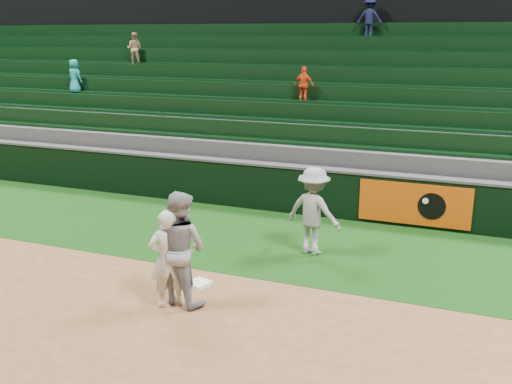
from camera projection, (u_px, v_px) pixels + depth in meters
ground at (208, 294)px, 10.20m from camera, size 70.00×70.00×0.00m
foul_grass at (266, 239)px, 12.89m from camera, size 36.00×4.20×0.01m
first_base at (199, 284)px, 10.50m from camera, size 0.46×0.46×0.08m
first_baseman at (168, 259)px, 9.54m from camera, size 0.74×0.72×1.71m
baserunner at (180, 248)px, 9.65m from camera, size 1.10×0.93×1.99m
base_coach at (313, 211)px, 11.83m from camera, size 1.33×0.96×1.86m
field_wall at (297, 189)px, 14.69m from camera, size 36.00×0.45×1.25m
stadium_seating at (333, 126)px, 17.80m from camera, size 36.00×5.95×5.64m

